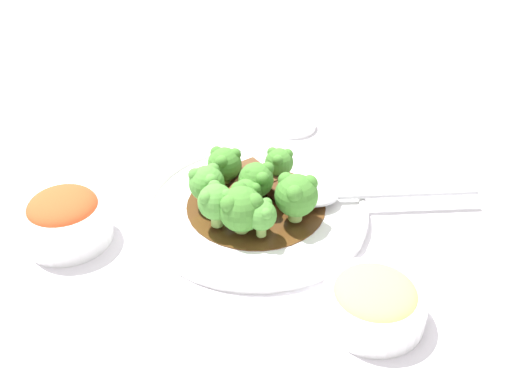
{
  "coord_description": "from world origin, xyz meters",
  "views": [
    {
      "loc": [
        0.5,
        -0.27,
        0.44
      ],
      "look_at": [
        0.0,
        0.0,
        0.03
      ],
      "focal_mm": 42.0,
      "sensor_mm": 36.0,
      "label": 1
    }
  ],
  "objects": [
    {
      "name": "side_bowl_kimchi",
      "position": [
        -0.06,
        -0.21,
        0.03
      ],
      "size": [
        0.1,
        0.1,
        0.06
      ],
      "color": "white",
      "rests_on": "ground_plane"
    },
    {
      "name": "broccoli_floret_6",
      "position": [
        0.0,
        0.0,
        0.05
      ],
      "size": [
        0.04,
        0.04,
        0.05
      ],
      "color": "#7FA84C",
      "rests_on": "main_plate"
    },
    {
      "name": "sauce_dish",
      "position": [
        -0.16,
        0.15,
        0.01
      ],
      "size": [
        0.07,
        0.07,
        0.01
      ],
      "color": "white",
      "rests_on": "ground_plane"
    },
    {
      "name": "broccoli_floret_4",
      "position": [
        0.01,
        -0.02,
        0.05
      ],
      "size": [
        0.03,
        0.03,
        0.04
      ],
      "color": "#7FA84C",
      "rests_on": "main_plate"
    },
    {
      "name": "broccoli_floret_1",
      "position": [
        0.04,
        -0.04,
        0.05
      ],
      "size": [
        0.05,
        0.05,
        0.05
      ],
      "color": "#8EB756",
      "rests_on": "main_plate"
    },
    {
      "name": "beef_strip_2",
      "position": [
        -0.04,
        0.02,
        0.03
      ],
      "size": [
        0.06,
        0.04,
        0.01
      ],
      "color": "brown",
      "rests_on": "main_plate"
    },
    {
      "name": "ground_plane",
      "position": [
        0.0,
        0.0,
        0.0
      ],
      "size": [
        4.0,
        4.0,
        0.0
      ],
      "primitive_type": "plane",
      "color": "silver"
    },
    {
      "name": "serving_spoon",
      "position": [
        0.04,
        0.08,
        0.03
      ],
      "size": [
        0.12,
        0.22,
        0.01
      ],
      "color": "#B7B7BC",
      "rests_on": "main_plate"
    },
    {
      "name": "broccoli_floret_2",
      "position": [
        0.05,
        0.02,
        0.05
      ],
      "size": [
        0.05,
        0.05,
        0.06
      ],
      "color": "#8EB756",
      "rests_on": "main_plate"
    },
    {
      "name": "broccoli_floret_0",
      "position": [
        -0.02,
        -0.05,
        0.05
      ],
      "size": [
        0.04,
        0.04,
        0.05
      ],
      "color": "#7FA84C",
      "rests_on": "main_plate"
    },
    {
      "name": "side_bowl_appetizer",
      "position": [
        0.2,
        0.02,
        0.02
      ],
      "size": [
        0.1,
        0.1,
        0.05
      ],
      "color": "white",
      "rests_on": "ground_plane"
    },
    {
      "name": "broccoli_floret_3",
      "position": [
        0.06,
        -0.02,
        0.05
      ],
      "size": [
        0.03,
        0.03,
        0.04
      ],
      "color": "#8EB756",
      "rests_on": "main_plate"
    },
    {
      "name": "broccoli_floret_5",
      "position": [
        -0.06,
        -0.01,
        0.04
      ],
      "size": [
        0.04,
        0.04,
        0.05
      ],
      "color": "#8EB756",
      "rests_on": "main_plate"
    },
    {
      "name": "beef_strip_0",
      "position": [
        -0.02,
        -0.01,
        0.03
      ],
      "size": [
        0.05,
        0.06,
        0.01
      ],
      "color": "brown",
      "rests_on": "main_plate"
    },
    {
      "name": "broccoli_floret_8",
      "position": [
        -0.03,
        0.05,
        0.05
      ],
      "size": [
        0.04,
        0.04,
        0.04
      ],
      "color": "#7FA84C",
      "rests_on": "main_plate"
    },
    {
      "name": "broccoli_floret_7",
      "position": [
        0.02,
        -0.06,
        0.05
      ],
      "size": [
        0.04,
        0.04,
        0.05
      ],
      "color": "#8EB756",
      "rests_on": "main_plate"
    },
    {
      "name": "beef_strip_1",
      "position": [
        0.01,
        0.04,
        0.03
      ],
      "size": [
        0.08,
        0.04,
        0.01
      ],
      "color": "#56331E",
      "rests_on": "main_plate"
    },
    {
      "name": "main_plate",
      "position": [
        0.0,
        0.0,
        0.01
      ],
      "size": [
        0.27,
        0.27,
        0.02
      ],
      "color": "white",
      "rests_on": "ground_plane"
    }
  ]
}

